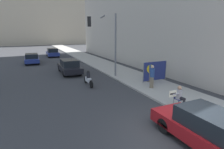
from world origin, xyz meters
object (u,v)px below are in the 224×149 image
at_px(pedestrian_behind, 149,72).
at_px(car_on_road_distant, 53,53).
at_px(protest_banner, 155,71).
at_px(jogger_on_sidewalk, 152,76).
at_px(car_on_road_nearest, 69,66).
at_px(traffic_light_pole, 106,35).
at_px(seated_protester, 180,96).
at_px(motorcycle_on_road, 88,79).
at_px(car_on_road_midblock, 32,58).
at_px(parked_car_curbside, 208,129).

distance_m(pedestrian_behind, car_on_road_distant, 21.86).
xyz_separation_m(protest_banner, car_on_road_distant, (-5.66, 21.37, -0.29)).
height_order(jogger_on_sidewalk, car_on_road_distant, jogger_on_sidewalk).
relative_size(protest_banner, car_on_road_nearest, 0.52).
bearing_deg(protest_banner, traffic_light_pole, 131.11).
distance_m(seated_protester, traffic_light_pole, 8.80).
relative_size(seated_protester, pedestrian_behind, 0.70).
bearing_deg(pedestrian_behind, motorcycle_on_road, 76.14).
bearing_deg(pedestrian_behind, car_on_road_nearest, 41.98).
relative_size(seated_protester, protest_banner, 0.50).
relative_size(protest_banner, car_on_road_midblock, 0.55).
relative_size(jogger_on_sidewalk, motorcycle_on_road, 0.80).
bearing_deg(motorcycle_on_road, pedestrian_behind, -17.43).
xyz_separation_m(seated_protester, jogger_on_sidewalk, (0.79, 3.46, 0.23)).
xyz_separation_m(parked_car_curbside, car_on_road_nearest, (-2.03, 14.28, 0.02)).
bearing_deg(car_on_road_distant, pedestrian_behind, -76.41).
distance_m(car_on_road_nearest, car_on_road_midblock, 9.02).
xyz_separation_m(traffic_light_pole, car_on_road_nearest, (-2.75, 3.27, -3.18)).
bearing_deg(traffic_light_pole, motorcycle_on_road, -142.64).
height_order(jogger_on_sidewalk, protest_banner, jogger_on_sidewalk).
height_order(car_on_road_distant, motorcycle_on_road, car_on_road_distant).
distance_m(car_on_road_midblock, car_on_road_distant, 7.27).
height_order(traffic_light_pole, car_on_road_distant, traffic_light_pole).
height_order(pedestrian_behind, car_on_road_distant, pedestrian_behind).
bearing_deg(protest_banner, parked_car_curbside, -115.65).
bearing_deg(parked_car_curbside, jogger_on_sidewalk, 69.51).
distance_m(seated_protester, protest_banner, 5.25).
relative_size(protest_banner, car_on_road_distant, 0.54).
height_order(protest_banner, car_on_road_distant, protest_banner).
xyz_separation_m(pedestrian_behind, traffic_light_pole, (-2.42, 3.25, 2.90)).
bearing_deg(traffic_light_pole, parked_car_curbside, -93.76).
bearing_deg(protest_banner, pedestrian_behind, 166.53).
bearing_deg(protest_banner, motorcycle_on_road, 162.96).
relative_size(seated_protester, motorcycle_on_road, 0.56).
height_order(car_on_road_nearest, car_on_road_distant, car_on_road_distant).
bearing_deg(seated_protester, pedestrian_behind, 95.32).
relative_size(traffic_light_pole, parked_car_curbside, 1.34).
xyz_separation_m(car_on_road_nearest, motorcycle_on_road, (0.44, -5.04, -0.19)).
bearing_deg(motorcycle_on_road, protest_banner, -17.04).
xyz_separation_m(protest_banner, traffic_light_pole, (-2.94, 3.37, 2.89)).
height_order(pedestrian_behind, car_on_road_midblock, pedestrian_behind).
relative_size(pedestrian_behind, car_on_road_nearest, 0.38).
relative_size(pedestrian_behind, car_on_road_midblock, 0.40).
bearing_deg(jogger_on_sidewalk, protest_banner, -103.83).
distance_m(protest_banner, car_on_road_nearest, 8.75).
bearing_deg(car_on_road_midblock, parked_car_curbside, -76.42).
bearing_deg(traffic_light_pole, car_on_road_midblock, 118.05).
height_order(pedestrian_behind, traffic_light_pole, traffic_light_pole).
bearing_deg(car_on_road_midblock, jogger_on_sidewalk, -64.42).
height_order(parked_car_curbside, motorcycle_on_road, parked_car_curbside).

